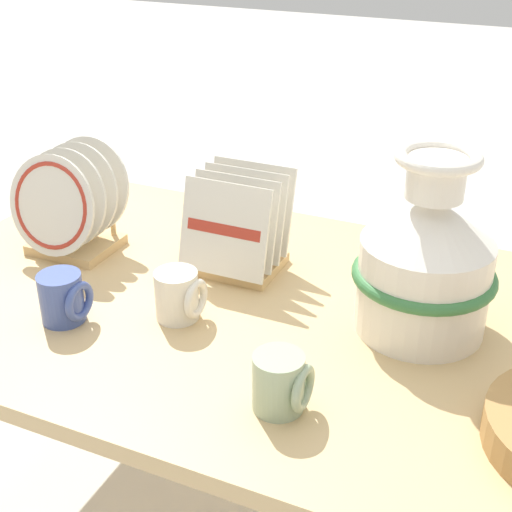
{
  "coord_description": "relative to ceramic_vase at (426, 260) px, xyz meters",
  "views": [
    {
      "loc": [
        0.5,
        -1.11,
        1.35
      ],
      "look_at": [
        0.0,
        0.0,
        0.71
      ],
      "focal_mm": 50.0,
      "sensor_mm": 36.0,
      "label": 1
    }
  ],
  "objects": [
    {
      "name": "display_table",
      "position": [
        -0.31,
        -0.05,
        -0.2
      ],
      "size": [
        1.48,
        0.9,
        0.6
      ],
      "color": "tan",
      "rests_on": "ground_plane"
    },
    {
      "name": "ceramic_vase",
      "position": [
        0.0,
        0.0,
        0.0
      ],
      "size": [
        0.26,
        0.26,
        0.35
      ],
      "color": "white",
      "rests_on": "display_table"
    },
    {
      "name": "dish_rack_round_plates",
      "position": [
        -0.79,
        -0.01,
        -0.04
      ],
      "size": [
        0.22,
        0.19,
        0.24
      ],
      "color": "tan",
      "rests_on": "display_table"
    },
    {
      "name": "dish_rack_square_plates",
      "position": [
        -0.41,
        0.07,
        -0.06
      ],
      "size": [
        0.19,
        0.19,
        0.21
      ],
      "color": "tan",
      "rests_on": "display_table"
    },
    {
      "name": "mug_sage_glaze",
      "position": [
        -0.15,
        -0.32,
        -0.09
      ],
      "size": [
        0.09,
        0.08,
        0.1
      ],
      "color": "#9EB28E",
      "rests_on": "display_table"
    },
    {
      "name": "mug_cream_glaze",
      "position": [
        -0.43,
        -0.16,
        -0.09
      ],
      "size": [
        0.09,
        0.08,
        0.1
      ],
      "color": "silver",
      "rests_on": "display_table"
    },
    {
      "name": "mug_cobalt_glaze",
      "position": [
        -0.62,
        -0.25,
        -0.09
      ],
      "size": [
        0.09,
        0.08,
        0.1
      ],
      "color": "#42569E",
      "rests_on": "display_table"
    }
  ]
}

